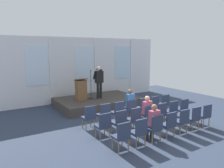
{
  "coord_description": "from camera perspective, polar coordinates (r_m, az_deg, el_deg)",
  "views": [
    {
      "loc": [
        -5.6,
        -6.25,
        3.09
      ],
      "look_at": [
        0.01,
        2.7,
        1.41
      ],
      "focal_mm": 35.26,
      "sensor_mm": 36.0,
      "label": 1
    }
  ],
  "objects": [
    {
      "name": "stage_platform",
      "position": [
        12.15,
        -3.66,
        -4.61
      ],
      "size": [
        4.37,
        2.78,
        0.44
      ],
      "primitive_type": "cube",
      "color": "#3F3833",
      "rests_on": "ground"
    },
    {
      "name": "chair_r0_c4",
      "position": [
        10.05,
        7.87,
        -5.77
      ],
      "size": [
        0.46,
        0.44,
        0.94
      ],
      "color": "olive",
      "rests_on": "ground"
    },
    {
      "name": "rear_partition",
      "position": [
        13.38,
        -7.06,
        3.91
      ],
      "size": [
        10.39,
        0.14,
        3.76
      ],
      "color": "silver",
      "rests_on": "ground"
    },
    {
      "name": "lectern",
      "position": [
        11.57,
        -8.05,
        -1.46
      ],
      "size": [
        0.6,
        0.48,
        1.16
      ],
      "color": "brown",
      "rests_on": "stage_platform"
    },
    {
      "name": "audience_r1_c3",
      "position": [
        8.82,
        8.9,
        -6.66
      ],
      "size": [
        0.36,
        0.39,
        1.29
      ],
      "color": "#2D2D33",
      "rests_on": "ground"
    },
    {
      "name": "chair_r0_c1",
      "position": [
        8.94,
        -2.1,
        -7.57
      ],
      "size": [
        0.46,
        0.44,
        0.94
      ],
      "color": "olive",
      "rests_on": "ground"
    },
    {
      "name": "speaker",
      "position": [
        11.84,
        -3.4,
        1.08
      ],
      "size": [
        0.51,
        0.69,
        1.73
      ],
      "color": "black",
      "rests_on": "stage_platform"
    },
    {
      "name": "chair_r1_c2",
      "position": [
        8.4,
        5.76,
        -8.7
      ],
      "size": [
        0.46,
        0.44,
        0.94
      ],
      "color": "olive",
      "rests_on": "ground"
    },
    {
      "name": "chair_r2_c6",
      "position": [
        9.55,
        22.91,
        -7.21
      ],
      "size": [
        0.46,
        0.44,
        0.94
      ],
      "color": "olive",
      "rests_on": "ground"
    },
    {
      "name": "mic_stand",
      "position": [
        11.9,
        -5.46,
        -2.18
      ],
      "size": [
        0.28,
        0.28,
        1.55
      ],
      "color": "black",
      "rests_on": "stage_platform"
    },
    {
      "name": "chair_r2_c3",
      "position": [
        8.05,
        14.55,
        -9.77
      ],
      "size": [
        0.46,
        0.44,
        0.94
      ],
      "color": "olive",
      "rests_on": "ground"
    },
    {
      "name": "chair_r1_c3",
      "position": [
        8.81,
        9.22,
        -7.93
      ],
      "size": [
        0.46,
        0.44,
        0.94
      ],
      "color": "olive",
      "rests_on": "ground"
    },
    {
      "name": "chair_r0_c2",
      "position": [
        9.27,
        1.49,
        -6.95
      ],
      "size": [
        0.46,
        0.44,
        0.94
      ],
      "color": "olive",
      "rests_on": "ground"
    },
    {
      "name": "chair_r0_c5",
      "position": [
        10.47,
        10.68,
        -5.23
      ],
      "size": [
        0.46,
        0.44,
        0.94
      ],
      "color": "olive",
      "rests_on": "ground"
    },
    {
      "name": "audience_r2_c2",
      "position": [
        7.6,
        10.64,
        -9.3
      ],
      "size": [
        0.36,
        0.39,
        1.29
      ],
      "color": "#2D2D33",
      "rests_on": "ground"
    },
    {
      "name": "chair_r1_c4",
      "position": [
        9.25,
        12.35,
        -7.2
      ],
      "size": [
        0.46,
        0.44,
        0.94
      ],
      "color": "olive",
      "rests_on": "ground"
    },
    {
      "name": "chair_r2_c1",
      "position": [
        7.18,
        7.05,
        -11.86
      ],
      "size": [
        0.46,
        0.44,
        0.94
      ],
      "color": "olive",
      "rests_on": "ground"
    },
    {
      "name": "chair_r2_c0",
      "position": [
        6.81,
        2.58,
        -13.01
      ],
      "size": [
        0.46,
        0.44,
        0.94
      ],
      "color": "olive",
      "rests_on": "ground"
    },
    {
      "name": "chair_r1_c0",
      "position": [
        7.7,
        -2.24,
        -10.35
      ],
      "size": [
        0.46,
        0.44,
        0.94
      ],
      "color": "olive",
      "rests_on": "ground"
    },
    {
      "name": "chair_r2_c5",
      "position": [
        9.03,
        20.45,
        -7.98
      ],
      "size": [
        0.46,
        0.44,
        0.94
      ],
      "color": "olive",
      "rests_on": "ground"
    },
    {
      "name": "chair_r0_c3",
      "position": [
        9.64,
        4.81,
        -6.34
      ],
      "size": [
        0.46,
        0.44,
        0.94
      ],
      "color": "olive",
      "rests_on": "ground"
    },
    {
      "name": "chair_r0_c6",
      "position": [
        10.93,
        13.26,
        -4.71
      ],
      "size": [
        0.46,
        0.44,
        0.94
      ],
      "color": "olive",
      "rests_on": "ground"
    },
    {
      "name": "chair_r0_c0",
      "position": [
        8.64,
        -5.98,
        -8.21
      ],
      "size": [
        0.46,
        0.44,
        0.94
      ],
      "color": "olive",
      "rests_on": "ground"
    },
    {
      "name": "audience_r0_c3",
      "position": [
        9.65,
        4.55,
        -4.93
      ],
      "size": [
        0.36,
        0.39,
        1.38
      ],
      "color": "#2D2D33",
      "rests_on": "ground"
    },
    {
      "name": "chair_r1_c1",
      "position": [
        8.03,
        1.95,
        -9.51
      ],
      "size": [
        0.46,
        0.44,
        0.94
      ],
      "color": "olive",
      "rests_on": "ground"
    },
    {
      "name": "chair_r2_c2",
      "position": [
        7.6,
        11.03,
        -10.78
      ],
      "size": [
        0.46,
        0.44,
        0.94
      ],
      "color": "olive",
      "rests_on": "ground"
    },
    {
      "name": "chair_r1_c6",
      "position": [
        10.2,
        17.75,
        -5.9
      ],
      "size": [
        0.46,
        0.44,
        0.94
      ],
      "color": "olive",
      "rests_on": "ground"
    },
    {
      "name": "ground_plane",
      "position": [
        8.94,
        9.36,
        -11.29
      ],
      "size": [
        15.17,
        15.17,
        0.0
      ],
      "primitive_type": "plane",
      "color": "#2D384C"
    },
    {
      "name": "chair_r1_c5",
      "position": [
        9.71,
        15.19,
        -6.53
      ],
      "size": [
        0.46,
        0.44,
        0.94
      ],
      "color": "olive",
      "rests_on": "ground"
    },
    {
      "name": "chair_r2_c4",
      "position": [
        8.52,
        17.68,
        -8.84
      ],
      "size": [
        0.46,
        0.44,
        0.94
      ],
      "color": "olive",
      "rests_on": "ground"
    }
  ]
}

